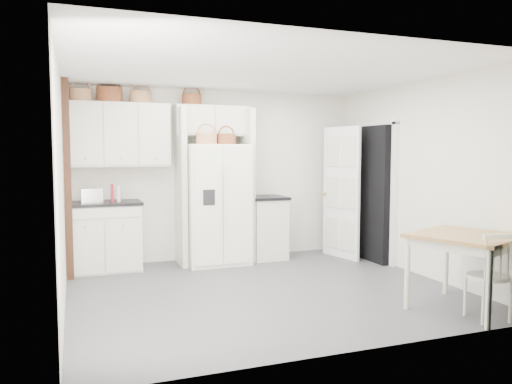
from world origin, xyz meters
name	(u,v)px	position (x,y,z in m)	size (l,w,h in m)	color
floor	(265,290)	(0.00, 0.00, 0.00)	(4.50, 4.50, 0.00)	#3D3D45
ceiling	(265,71)	(0.00, 0.00, 2.60)	(4.50, 4.50, 0.00)	white
wall_back	(219,175)	(0.00, 2.00, 1.30)	(4.50, 4.50, 0.00)	silver
wall_left	(61,187)	(-2.25, 0.00, 1.30)	(4.00, 4.00, 0.00)	silver
wall_right	(421,179)	(2.25, 0.00, 1.30)	(4.00, 4.00, 0.00)	silver
refrigerator	(216,204)	(-0.15, 1.61, 0.88)	(0.91, 0.73, 1.77)	white
base_cab_left	(103,238)	(-1.76, 1.70, 0.46)	(1.00, 0.63, 0.93)	beige
base_cab_right	(266,228)	(0.68, 1.70, 0.46)	(0.53, 0.63, 0.93)	beige
dining_table	(465,272)	(1.70, -1.43, 0.40)	(0.97, 0.97, 0.81)	olive
windsor_chair	(488,277)	(1.69, -1.75, 0.43)	(0.42, 0.38, 0.86)	beige
counter_left	(102,203)	(-1.76, 1.70, 0.95)	(1.04, 0.67, 0.04)	black
counter_right	(266,198)	(0.68, 1.70, 0.95)	(0.57, 0.68, 0.04)	black
toaster	(92,195)	(-1.90, 1.62, 1.07)	(0.28, 0.16, 0.19)	silver
cookbook_red	(112,193)	(-1.63, 1.62, 1.09)	(0.04, 0.16, 0.24)	#A61320
cookbook_cream	(119,194)	(-1.54, 1.62, 1.08)	(0.03, 0.15, 0.22)	beige
basket_upper_a	(81,95)	(-2.00, 1.83, 2.43)	(0.30, 0.30, 0.17)	#985F37
basket_upper_b	(110,95)	(-1.62, 1.83, 2.45)	(0.35, 0.35, 0.21)	#5C321A
basket_upper_c	(140,97)	(-1.20, 1.83, 2.43)	(0.29, 0.29, 0.17)	#985F37
basket_bridge_a	(192,100)	(-0.45, 1.83, 2.43)	(0.29, 0.29, 0.16)	#5C321A
basket_fridge_a	(206,139)	(-0.31, 1.51, 1.85)	(0.30, 0.30, 0.16)	#985F37
basket_fridge_b	(226,139)	(-0.02, 1.51, 1.84)	(0.27, 0.27, 0.15)	#5C321A
upper_cabinet	(119,135)	(-1.50, 1.83, 1.90)	(1.40, 0.34, 0.90)	beige
bridge_cabinet	(212,121)	(-0.15, 1.83, 2.12)	(1.12, 0.34, 0.45)	beige
fridge_panel_left	(181,187)	(-0.66, 1.70, 1.15)	(0.08, 0.60, 2.30)	beige
fridge_panel_right	(247,185)	(0.36, 1.70, 1.15)	(0.08, 0.60, 2.30)	beige
trim_post	(68,180)	(-2.20, 1.35, 1.30)	(0.09, 0.09, 2.60)	black
doorway_void	(373,194)	(2.16, 1.00, 1.02)	(0.18, 0.85, 2.05)	black
door_slab	(341,193)	(1.80, 1.33, 1.02)	(0.80, 0.04, 2.05)	white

